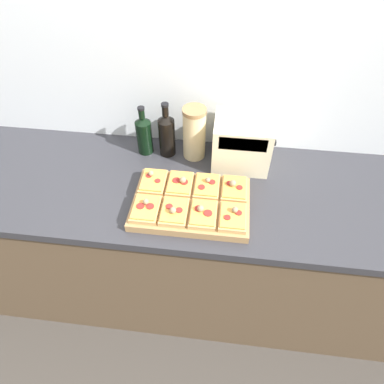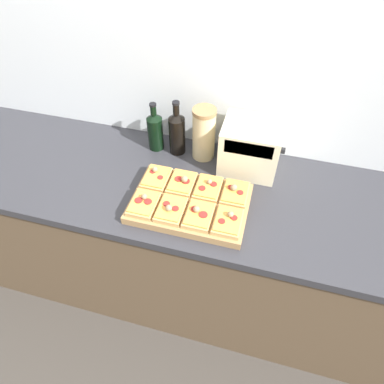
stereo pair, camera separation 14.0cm
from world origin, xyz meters
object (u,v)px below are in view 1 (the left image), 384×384
object	(u,v)px
cutting_board	(191,203)
grain_jar_tall	(194,133)
olive_oil_bottle	(144,134)
toaster_oven	(242,142)
wine_bottle	(167,134)

from	to	relation	value
cutting_board	grain_jar_tall	distance (m)	0.35
cutting_board	olive_oil_bottle	world-z (taller)	olive_oil_bottle
toaster_oven	grain_jar_tall	bearing A→B (deg)	173.82
olive_oil_bottle	grain_jar_tall	world-z (taller)	grain_jar_tall
cutting_board	olive_oil_bottle	size ratio (longest dim) A/B	1.94
olive_oil_bottle	wine_bottle	size ratio (longest dim) A/B	0.90
cutting_board	grain_jar_tall	world-z (taller)	grain_jar_tall
cutting_board	olive_oil_bottle	xyz separation A→B (m)	(-0.26, 0.33, 0.08)
cutting_board	wine_bottle	xyz separation A→B (m)	(-0.15, 0.33, 0.09)
olive_oil_bottle	wine_bottle	world-z (taller)	wine_bottle
cutting_board	toaster_oven	size ratio (longest dim) A/B	1.72
wine_bottle	toaster_oven	size ratio (longest dim) A/B	0.99
olive_oil_bottle	toaster_oven	distance (m)	0.45
cutting_board	grain_jar_tall	bearing A→B (deg)	94.49
olive_oil_bottle	grain_jar_tall	size ratio (longest dim) A/B	0.96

